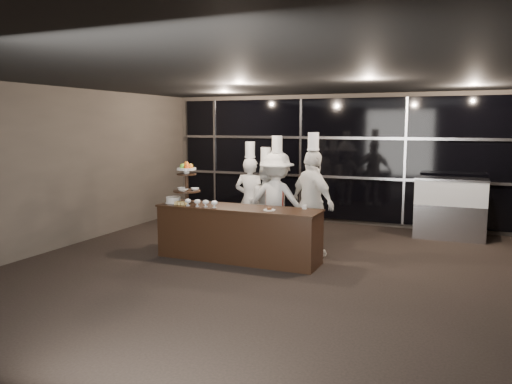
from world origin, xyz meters
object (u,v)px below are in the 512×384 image
at_px(display_case, 450,205).
at_px(chef_b, 266,203).
at_px(buffet_counter, 238,233).
at_px(chef_c, 277,201).
at_px(display_stand, 187,180).
at_px(layer_cake, 173,200).
at_px(chef_a, 250,199).
at_px(chef_d, 312,203).

xyz_separation_m(display_case, chef_b, (-3.25, -1.94, 0.12)).
height_order(buffet_counter, chef_c, chef_c).
relative_size(buffet_counter, display_stand, 3.81).
distance_m(layer_cake, display_case, 5.54).
xyz_separation_m(display_case, chef_c, (-2.93, -2.18, 0.22)).
height_order(display_case, chef_b, chef_b).
height_order(chef_a, chef_c, chef_c).
bearing_deg(chef_d, buffet_counter, -145.43).
distance_m(display_case, chef_d, 3.26).
height_order(chef_c, chef_d, chef_d).
bearing_deg(layer_cake, display_case, 35.43).
distance_m(buffet_counter, chef_d, 1.40).
bearing_deg(chef_c, display_case, 36.57).
relative_size(buffet_counter, layer_cake, 9.47).
height_order(chef_a, chef_d, chef_d).
distance_m(buffet_counter, display_case, 4.54).
distance_m(display_stand, display_case, 5.34).
relative_size(chef_b, chef_d, 0.86).
xyz_separation_m(layer_cake, chef_d, (2.33, 0.80, -0.02)).
distance_m(display_case, chef_b, 3.79).
relative_size(display_stand, chef_d, 0.34).
relative_size(display_case, chef_b, 0.74).
relative_size(layer_cake, chef_d, 0.14).
xyz_separation_m(chef_a, chef_d, (1.40, -0.48, 0.08)).
height_order(chef_a, chef_b, chef_a).
bearing_deg(chef_b, layer_cake, -134.70).
height_order(layer_cake, chef_a, chef_a).
xyz_separation_m(layer_cake, chef_c, (1.58, 1.03, -0.06)).
bearing_deg(layer_cake, display_stand, 11.25).
distance_m(buffet_counter, chef_a, 1.32).
height_order(display_stand, chef_b, chef_b).
height_order(buffet_counter, display_stand, display_stand).
relative_size(display_case, chef_c, 0.66).
xyz_separation_m(buffet_counter, chef_a, (-0.32, 1.22, 0.40)).
height_order(display_stand, chef_a, chef_a).
bearing_deg(chef_d, chef_a, 161.22).
bearing_deg(chef_c, display_stand, -143.44).
bearing_deg(chef_d, display_stand, -160.30).
relative_size(chef_a, chef_d, 0.91).
bearing_deg(display_case, chef_c, -143.43).
relative_size(display_stand, chef_c, 0.35).
distance_m(buffet_counter, chef_c, 1.13).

